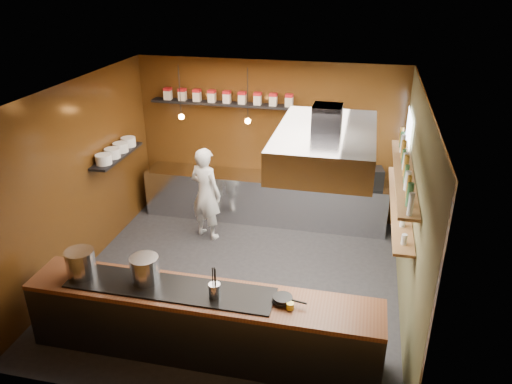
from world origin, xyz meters
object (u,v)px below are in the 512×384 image
(extractor_hood, at_px, (325,144))
(espresso_machine, at_px, (372,178))
(stockpot_small, at_px, (145,269))
(chef, at_px, (206,193))
(stockpot_large, at_px, (81,263))

(extractor_hood, bearing_deg, espresso_machine, 75.04)
(extractor_hood, distance_m, espresso_machine, 2.97)
(stockpot_small, distance_m, chef, 2.85)
(espresso_machine, relative_size, chef, 0.21)
(chef, bearing_deg, espresso_machine, -143.16)
(stockpot_large, xyz_separation_m, stockpot_small, (0.84, 0.06, -0.01))
(stockpot_small, height_order, chef, chef)
(stockpot_small, bearing_deg, chef, 92.85)
(stockpot_small, bearing_deg, extractor_hood, 29.20)
(extractor_hood, height_order, espresso_machine, extractor_hood)
(extractor_hood, relative_size, stockpot_small, 5.60)
(extractor_hood, relative_size, chef, 1.18)
(stockpot_small, bearing_deg, stockpot_large, -175.69)
(chef, bearing_deg, stockpot_small, 113.76)
(extractor_hood, height_order, stockpot_small, extractor_hood)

